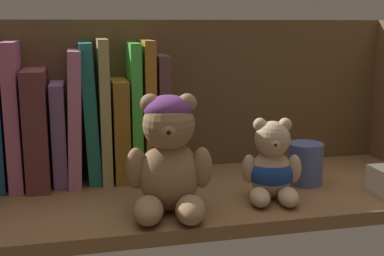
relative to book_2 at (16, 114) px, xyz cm
name	(u,v)px	position (x,y,z in cm)	size (l,w,h in cm)	color
shelf_board	(205,197)	(28.82, -10.75, -12.63)	(76.02, 28.45, 2.00)	brown
shelf_back_panel	(185,100)	(28.82, 4.07, 0.68)	(78.42, 1.20, 28.63)	brown
book_2	(16,114)	(0.00, 0.00, 0.00)	(2.16, 12.80, 23.27)	#C06591
book_3	(38,126)	(3.32, 0.00, -2.16)	(3.60, 14.63, 18.95)	brown
book_4	(59,132)	(6.67, 0.00, -3.31)	(2.21, 10.84, 16.64)	slate
book_5	(75,116)	(9.25, 0.00, -0.71)	(2.03, 12.79, 21.85)	#BC6F94
book_6	(90,112)	(11.75, 0.00, -0.14)	(2.08, 9.60, 22.99)	#207268
book_7	(104,110)	(14.06, 0.00, 0.17)	(1.66, 11.70, 23.61)	tan
book_8	(120,129)	(16.61, 0.00, -3.18)	(2.55, 11.26, 16.90)	olive
book_9	(135,111)	(19.22, 0.00, -0.18)	(1.76, 9.27, 22.90)	#49CE46
book_10	(147,109)	(21.43, 0.00, 0.03)	(1.77, 10.37, 23.33)	#A47226
book_11	(161,116)	(23.75, 0.00, -1.21)	(1.97, 10.34, 20.85)	brown
teddy_bear_larger	(169,157)	(21.76, -18.23, -3.73)	(12.37, 12.88, 16.67)	#93704C
teddy_bear_smaller	(272,168)	(37.67, -16.43, -6.78)	(9.36, 9.91, 12.35)	tan
pillar_candle	(306,164)	(45.90, -10.95, -8.22)	(5.81, 5.81, 6.83)	#4C5B99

